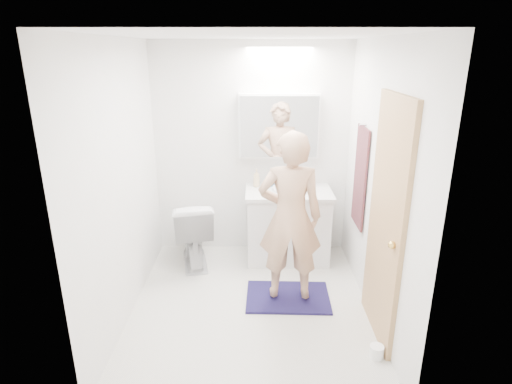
{
  "coord_description": "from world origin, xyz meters",
  "views": [
    {
      "loc": [
        0.05,
        -3.41,
        2.3
      ],
      "look_at": [
        0.05,
        0.25,
        1.05
      ],
      "focal_mm": 29.42,
      "sensor_mm": 36.0,
      "label": 1
    }
  ],
  "objects_px": {
    "toilet": "(193,232)",
    "soap_bottle_b": "(271,179)",
    "soap_bottle_a": "(256,178)",
    "medicine_cabinet": "(279,126)",
    "toothbrush_cup": "(303,182)",
    "toilet_paper_roll": "(376,351)",
    "person": "(290,217)",
    "vanity_cabinet": "(288,227)"
  },
  "relations": [
    {
      "from": "toilet",
      "to": "soap_bottle_b",
      "type": "relative_size",
      "value": 4.75
    },
    {
      "from": "soap_bottle_a",
      "to": "medicine_cabinet",
      "type": "bearing_deg",
      "value": 13.78
    },
    {
      "from": "soap_bottle_a",
      "to": "toothbrush_cup",
      "type": "height_order",
      "value": "soap_bottle_a"
    },
    {
      "from": "medicine_cabinet",
      "to": "toilet_paper_roll",
      "type": "height_order",
      "value": "medicine_cabinet"
    },
    {
      "from": "toilet_paper_roll",
      "to": "person",
      "type": "bearing_deg",
      "value": 127.84
    },
    {
      "from": "soap_bottle_a",
      "to": "toilet_paper_roll",
      "type": "bearing_deg",
      "value": -62.55
    },
    {
      "from": "toothbrush_cup",
      "to": "vanity_cabinet",
      "type": "bearing_deg",
      "value": -136.17
    },
    {
      "from": "toilet",
      "to": "vanity_cabinet",
      "type": "bearing_deg",
      "value": 174.36
    },
    {
      "from": "soap_bottle_b",
      "to": "person",
      "type": "bearing_deg",
      "value": -82.46
    },
    {
      "from": "toilet_paper_roll",
      "to": "vanity_cabinet",
      "type": "bearing_deg",
      "value": 109.42
    },
    {
      "from": "medicine_cabinet",
      "to": "soap_bottle_a",
      "type": "distance_m",
      "value": 0.63
    },
    {
      "from": "toilet",
      "to": "soap_bottle_a",
      "type": "height_order",
      "value": "soap_bottle_a"
    },
    {
      "from": "toilet",
      "to": "toothbrush_cup",
      "type": "distance_m",
      "value": 1.35
    },
    {
      "from": "toilet",
      "to": "medicine_cabinet",
      "type": "bearing_deg",
      "value": -172.96
    },
    {
      "from": "person",
      "to": "soap_bottle_b",
      "type": "height_order",
      "value": "person"
    },
    {
      "from": "toilet",
      "to": "soap_bottle_b",
      "type": "height_order",
      "value": "soap_bottle_b"
    },
    {
      "from": "vanity_cabinet",
      "to": "soap_bottle_b",
      "type": "distance_m",
      "value": 0.57
    },
    {
      "from": "vanity_cabinet",
      "to": "medicine_cabinet",
      "type": "relative_size",
      "value": 1.02
    },
    {
      "from": "vanity_cabinet",
      "to": "toilet",
      "type": "bearing_deg",
      "value": -173.82
    },
    {
      "from": "vanity_cabinet",
      "to": "toilet_paper_roll",
      "type": "bearing_deg",
      "value": -70.58
    },
    {
      "from": "medicine_cabinet",
      "to": "person",
      "type": "bearing_deg",
      "value": -86.72
    },
    {
      "from": "person",
      "to": "vanity_cabinet",
      "type": "bearing_deg",
      "value": -91.63
    },
    {
      "from": "medicine_cabinet",
      "to": "toothbrush_cup",
      "type": "bearing_deg",
      "value": -10.21
    },
    {
      "from": "toilet_paper_roll",
      "to": "soap_bottle_a",
      "type": "bearing_deg",
      "value": 117.45
    },
    {
      "from": "toothbrush_cup",
      "to": "toilet_paper_roll",
      "type": "distance_m",
      "value": 2.04
    },
    {
      "from": "toilet",
      "to": "toothbrush_cup",
      "type": "height_order",
      "value": "toothbrush_cup"
    },
    {
      "from": "toilet",
      "to": "toilet_paper_roll",
      "type": "bearing_deg",
      "value": 124.99
    },
    {
      "from": "toilet",
      "to": "soap_bottle_b",
      "type": "xyz_separation_m",
      "value": [
        0.88,
        0.3,
        0.52
      ]
    },
    {
      "from": "toothbrush_cup",
      "to": "soap_bottle_a",
      "type": "bearing_deg",
      "value": -178.9
    },
    {
      "from": "medicine_cabinet",
      "to": "toilet_paper_roll",
      "type": "bearing_deg",
      "value": -69.58
    },
    {
      "from": "soap_bottle_a",
      "to": "soap_bottle_b",
      "type": "distance_m",
      "value": 0.17
    },
    {
      "from": "soap_bottle_a",
      "to": "toilet_paper_roll",
      "type": "distance_m",
      "value": 2.22
    },
    {
      "from": "toilet",
      "to": "toilet_paper_roll",
      "type": "distance_m",
      "value": 2.29
    },
    {
      "from": "vanity_cabinet",
      "to": "soap_bottle_a",
      "type": "bearing_deg",
      "value": 157.13
    },
    {
      "from": "vanity_cabinet",
      "to": "person",
      "type": "height_order",
      "value": "person"
    },
    {
      "from": "soap_bottle_b",
      "to": "toothbrush_cup",
      "type": "relative_size",
      "value": 1.54
    },
    {
      "from": "vanity_cabinet",
      "to": "person",
      "type": "distance_m",
      "value": 0.96
    },
    {
      "from": "person",
      "to": "toothbrush_cup",
      "type": "height_order",
      "value": "person"
    },
    {
      "from": "toilet",
      "to": "toilet_paper_roll",
      "type": "xyz_separation_m",
      "value": [
        1.65,
        -1.55,
        -0.33
      ]
    },
    {
      "from": "medicine_cabinet",
      "to": "vanity_cabinet",
      "type": "bearing_deg",
      "value": -62.15
    },
    {
      "from": "toilet_paper_roll",
      "to": "toothbrush_cup",
      "type": "bearing_deg",
      "value": 102.97
    },
    {
      "from": "medicine_cabinet",
      "to": "toilet",
      "type": "distance_m",
      "value": 1.51
    }
  ]
}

